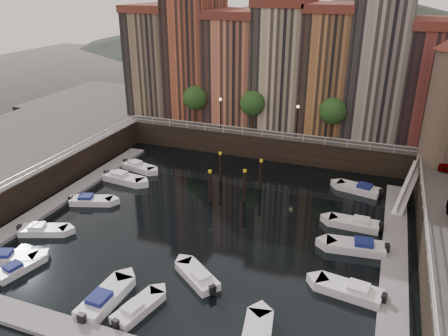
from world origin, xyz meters
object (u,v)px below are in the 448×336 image
at_px(boat_left_0, 10,258).
at_px(boat_left_2, 91,200).
at_px(gangway, 408,185).
at_px(car_a, 446,162).
at_px(boat_left_1, 43,230).
at_px(mooring_pilings, 234,179).

relative_size(boat_left_0, boat_left_2, 1.00).
distance_m(gangway, boat_left_2, 32.23).
bearing_deg(gangway, car_a, 44.52).
bearing_deg(boat_left_0, boat_left_1, 76.39).
relative_size(gangway, boat_left_1, 1.88).
bearing_deg(boat_left_0, gangway, 15.79).
height_order(gangway, boat_left_1, gangway).
bearing_deg(boat_left_0, boat_left_2, 69.48).
height_order(boat_left_0, boat_left_1, boat_left_0).
xyz_separation_m(mooring_pilings, boat_left_1, (-13.30, -13.82, -1.31)).
distance_m(gangway, mooring_pilings, 17.70).
xyz_separation_m(mooring_pilings, boat_left_0, (-12.75, -18.18, -1.31)).
bearing_deg(boat_left_2, gangway, 2.55).
bearing_deg(boat_left_0, car_a, 16.69).
bearing_deg(mooring_pilings, boat_left_1, -133.90).
bearing_deg(car_a, boat_left_0, -138.92).
height_order(boat_left_0, boat_left_2, boat_left_0).
bearing_deg(boat_left_1, boat_left_2, 64.79).
xyz_separation_m(gangway, boat_left_0, (-29.96, -22.29, -1.57)).
height_order(mooring_pilings, car_a, car_a).
distance_m(boat_left_0, boat_left_2, 10.68).
distance_m(boat_left_1, car_a, 40.22).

